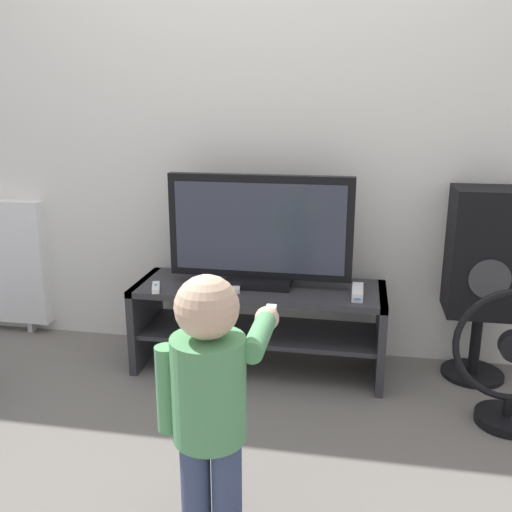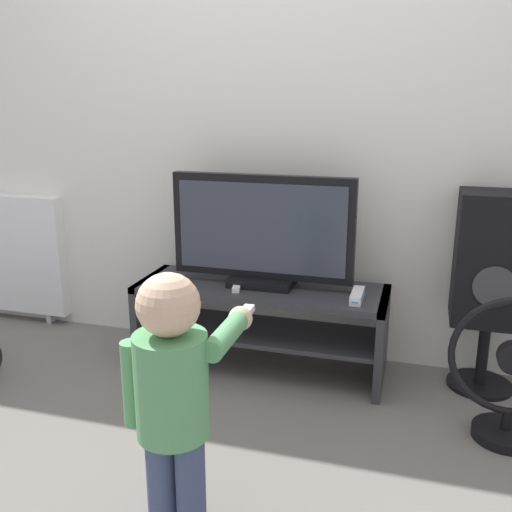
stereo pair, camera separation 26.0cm
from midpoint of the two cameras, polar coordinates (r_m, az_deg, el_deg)
ground_plane at (r=2.72m, az=2.06°, el=-12.98°), size 16.00×16.00×0.00m
wall_back at (r=2.86m, az=4.85°, el=15.55°), size 10.00×0.06×2.60m
tv_stand at (r=2.78m, az=3.18°, el=-5.80°), size 1.20×0.41×0.43m
television at (r=2.68m, az=3.39°, el=2.34°), size 0.87×0.20×0.53m
game_console at (r=2.60m, az=12.94°, el=-3.95°), size 0.05×0.18×0.04m
remote_primary at (r=2.74m, az=-7.04°, el=-2.85°), size 0.07×0.13×0.03m
remote_secondary at (r=2.69m, az=0.87°, el=-3.10°), size 0.06×0.13×0.03m
child at (r=1.69m, az=-3.73°, el=-12.95°), size 0.32×0.48×0.84m
speaker_tower at (r=2.75m, az=25.18°, el=-0.80°), size 0.32×0.29×0.91m
floor_fan at (r=2.49m, az=27.06°, el=-10.89°), size 0.48×0.25×0.59m
radiator at (r=3.65m, az=-22.20°, el=0.25°), size 0.83×0.08×0.76m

